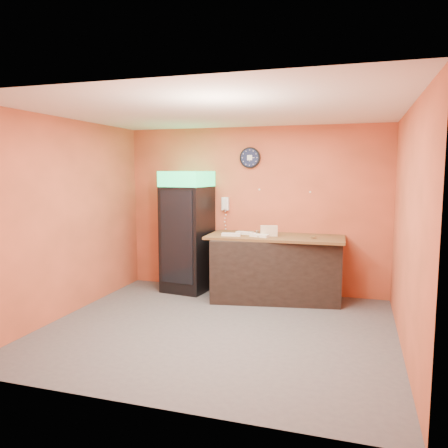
% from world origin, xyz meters
% --- Properties ---
extents(floor, '(4.50, 4.50, 0.00)m').
position_xyz_m(floor, '(0.00, 0.00, 0.00)').
color(floor, '#47474C').
rests_on(floor, ground).
extents(back_wall, '(4.50, 0.02, 2.80)m').
position_xyz_m(back_wall, '(0.00, 2.00, 1.40)').
color(back_wall, '#E2633F').
rests_on(back_wall, floor).
extents(left_wall, '(0.02, 4.00, 2.80)m').
position_xyz_m(left_wall, '(-2.25, 0.00, 1.40)').
color(left_wall, '#E2633F').
rests_on(left_wall, floor).
extents(right_wall, '(0.02, 4.00, 2.80)m').
position_xyz_m(right_wall, '(2.25, 0.00, 1.40)').
color(right_wall, '#E2633F').
rests_on(right_wall, floor).
extents(ceiling, '(4.50, 4.00, 0.02)m').
position_xyz_m(ceiling, '(0.00, 0.00, 2.80)').
color(ceiling, white).
rests_on(ceiling, back_wall).
extents(beverage_cooler, '(0.81, 0.81, 2.06)m').
position_xyz_m(beverage_cooler, '(-1.07, 1.60, 1.00)').
color(beverage_cooler, black).
rests_on(beverage_cooler, floor).
extents(prep_counter, '(2.11, 1.21, 1.00)m').
position_xyz_m(prep_counter, '(0.46, 1.56, 0.50)').
color(prep_counter, black).
rests_on(prep_counter, floor).
extents(wall_clock, '(0.35, 0.06, 0.35)m').
position_xyz_m(wall_clock, '(-0.06, 1.97, 2.28)').
color(wall_clock, black).
rests_on(wall_clock, back_wall).
extents(wall_phone, '(0.12, 0.11, 0.22)m').
position_xyz_m(wall_phone, '(-0.49, 1.95, 1.50)').
color(wall_phone, white).
rests_on(wall_phone, back_wall).
extents(butcher_paper, '(2.19, 0.99, 0.04)m').
position_xyz_m(butcher_paper, '(0.46, 1.56, 1.02)').
color(butcher_paper, brown).
rests_on(butcher_paper, prep_counter).
extents(sub_roll_stack, '(0.28, 0.17, 0.17)m').
position_xyz_m(sub_roll_stack, '(0.37, 1.48, 1.12)').
color(sub_roll_stack, beige).
rests_on(sub_roll_stack, butcher_paper).
extents(wrapped_sandwich_left, '(0.32, 0.16, 0.04)m').
position_xyz_m(wrapped_sandwich_left, '(-0.20, 1.33, 1.06)').
color(wrapped_sandwich_left, silver).
rests_on(wrapped_sandwich_left, butcher_paper).
extents(wrapped_sandwich_mid, '(0.32, 0.20, 0.04)m').
position_xyz_m(wrapped_sandwich_mid, '(0.25, 1.36, 1.06)').
color(wrapped_sandwich_mid, silver).
rests_on(wrapped_sandwich_mid, butcher_paper).
extents(wrapped_sandwich_right, '(0.31, 0.17, 0.04)m').
position_xyz_m(wrapped_sandwich_right, '(-0.04, 1.57, 1.06)').
color(wrapped_sandwich_right, silver).
rests_on(wrapped_sandwich_right, butcher_paper).
extents(kitchen_tool, '(0.07, 0.07, 0.07)m').
position_xyz_m(kitchen_tool, '(0.15, 1.66, 1.07)').
color(kitchen_tool, silver).
rests_on(kitchen_tool, butcher_paper).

